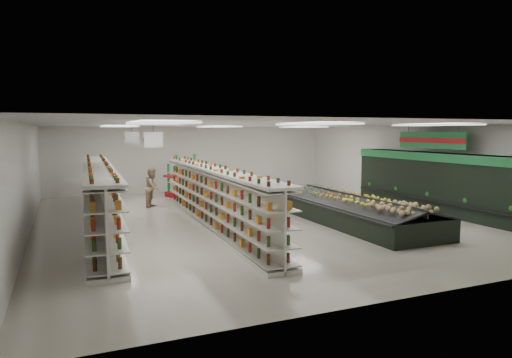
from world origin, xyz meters
name	(u,v)px	position (x,y,z in m)	size (l,w,h in m)	color
floor	(256,218)	(0.00, 0.00, 0.00)	(16.00, 16.00, 0.00)	beige
ceiling	(256,125)	(0.00, 0.00, 3.20)	(14.00, 16.00, 0.02)	white
wall_back	(194,159)	(0.00, 8.00, 1.60)	(14.00, 0.02, 3.20)	white
wall_front	(430,208)	(0.00, -8.00, 1.60)	(14.00, 0.02, 3.20)	white
wall_left	(26,181)	(-7.00, 0.00, 1.60)	(0.02, 16.00, 3.20)	white
wall_right	(417,166)	(7.00, 0.00, 1.60)	(0.02, 16.00, 3.20)	white
produce_wall_case	(436,179)	(6.53, -1.50, 1.24)	(0.93, 8.00, 2.20)	black
aisle_sign_near	(153,140)	(-3.80, -2.00, 2.75)	(0.52, 0.06, 0.75)	white
aisle_sign_far	(132,138)	(-3.80, 2.00, 2.75)	(0.52, 0.06, 0.75)	white
hortifruti_banner	(431,140)	(6.25, -1.50, 2.65)	(0.12, 3.20, 0.95)	#207A3B
gondola_left	(99,199)	(-5.06, 0.45, 0.89)	(1.32, 11.24, 1.94)	silver
gondola_center	(213,200)	(-1.76, -0.76, 0.85)	(1.10, 10.64, 1.84)	silver
produce_island	(355,211)	(2.57, -2.16, 0.43)	(2.33, 6.40, 0.95)	black
soda_endcap	(182,178)	(-1.03, 6.30, 0.85)	(1.62, 1.36, 1.76)	red
shopper_main	(244,202)	(-1.00, -1.43, 0.82)	(0.60, 0.39, 1.64)	white
shopper_background	(153,187)	(-2.82, 3.79, 0.77)	(0.75, 0.46, 1.55)	#99845E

